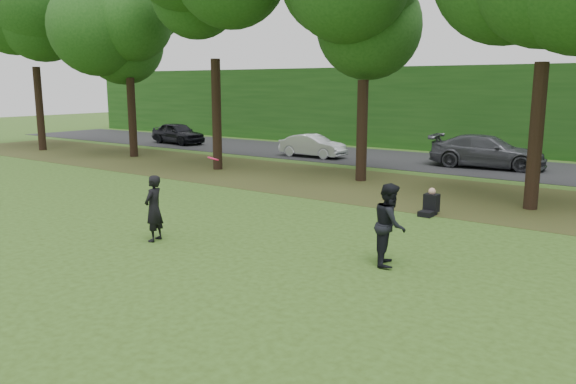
# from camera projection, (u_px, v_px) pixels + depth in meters

# --- Properties ---
(ground) EXTENTS (120.00, 120.00, 0.00)m
(ground) POSITION_uv_depth(u_px,v_px,m) (148.00, 299.00, 10.49)
(ground) COLOR #2F4816
(ground) RESTS_ON ground
(leaf_litter) EXTENTS (60.00, 7.00, 0.01)m
(leaf_litter) POSITION_uv_depth(u_px,v_px,m) (421.00, 192.00, 20.87)
(leaf_litter) COLOR #4B351B
(leaf_litter) RESTS_ON ground
(street) EXTENTS (70.00, 7.00, 0.02)m
(street) POSITION_uv_depth(u_px,v_px,m) (485.00, 166.00, 27.25)
(street) COLOR black
(street) RESTS_ON ground
(far_hedge) EXTENTS (70.00, 3.00, 5.00)m
(far_hedge) POSITION_uv_depth(u_px,v_px,m) (520.00, 110.00, 31.57)
(far_hedge) COLOR #1B4714
(far_hedge) RESTS_ON ground
(player_left) EXTENTS (0.56, 0.71, 1.70)m
(player_left) POSITION_uv_depth(u_px,v_px,m) (154.00, 208.00, 14.21)
(player_left) COLOR black
(player_left) RESTS_ON ground
(player_right) EXTENTS (0.99, 1.09, 1.83)m
(player_right) POSITION_uv_depth(u_px,v_px,m) (390.00, 224.00, 12.32)
(player_right) COLOR black
(player_right) RESTS_ON ground
(parked_cars) EXTENTS (39.38, 4.08, 1.54)m
(parked_cars) POSITION_uv_depth(u_px,v_px,m) (485.00, 155.00, 25.98)
(parked_cars) COLOR black
(parked_cars) RESTS_ON street
(frisbee) EXTENTS (0.35, 0.34, 0.14)m
(frisbee) POSITION_uv_depth(u_px,v_px,m) (213.00, 159.00, 13.17)
(frisbee) COLOR #E4134A
(frisbee) RESTS_ON ground
(seated_person) EXTENTS (0.44, 0.75, 0.83)m
(seated_person) POSITION_uv_depth(u_px,v_px,m) (430.00, 205.00, 17.17)
(seated_person) COLOR black
(seated_person) RESTS_ON ground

